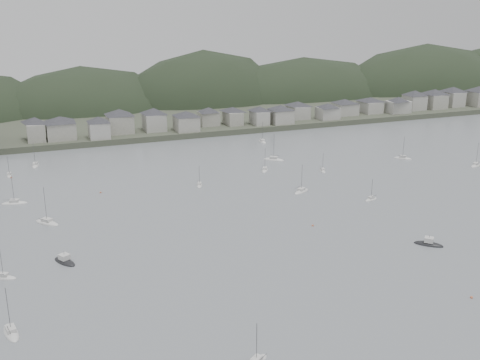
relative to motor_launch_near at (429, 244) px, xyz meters
name	(u,v)px	position (x,y,z in m)	size (l,w,h in m)	color
ground	(352,287)	(-34.44, -13.88, -0.29)	(900.00, 900.00, 0.00)	slate
far_shore_land	(126,101)	(-34.44, 281.12, 1.21)	(900.00, 250.00, 3.00)	#383D2D
forested_ridge	(142,125)	(-29.60, 255.52, -11.57)	(851.55, 103.94, 102.57)	black
waterfront_town	(253,113)	(16.15, 169.46, 8.37)	(451.48, 28.46, 12.92)	gray
moored_fleet	(217,205)	(-45.54, 54.27, -0.11)	(223.15, 178.18, 13.03)	silver
motor_launch_near	(429,244)	(0.00, 0.00, 0.00)	(7.99, 7.99, 3.98)	black
motor_launch_far	(65,261)	(-98.77, 26.46, 0.00)	(6.71, 8.88, 4.01)	black
mooring_buoys	(159,229)	(-69.70, 40.02, -0.14)	(109.87, 145.28, 0.70)	#BF623F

